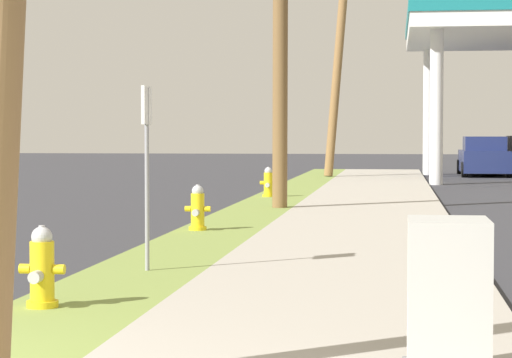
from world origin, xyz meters
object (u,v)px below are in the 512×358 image
object	(u,v)px
street_sign_post	(147,139)
fire_hydrant_second	(198,210)
fire_hydrant_nearest	(42,272)
fire_hydrant_third	(268,184)
utility_pole_background	(338,57)
utility_cabinet	(448,307)
car_navy_by_near_pump	(484,158)

from	to	relation	value
street_sign_post	fire_hydrant_second	bearing A→B (deg)	94.23
fire_hydrant_nearest	fire_hydrant_third	size ratio (longest dim) A/B	1.00
utility_pole_background	utility_cabinet	size ratio (longest dim) A/B	8.29
fire_hydrant_third	car_navy_by_near_pump	distance (m)	18.00
fire_hydrant_third	car_navy_by_near_pump	xyz separation A→B (m)	(6.65, 16.72, 0.28)
fire_hydrant_third	street_sign_post	xyz separation A→B (m)	(0.31, -13.95, 1.19)
fire_hydrant_second	car_navy_by_near_pump	bearing A→B (deg)	75.38
utility_pole_background	car_navy_by_near_pump	distance (m)	7.87
fire_hydrant_nearest	car_navy_by_near_pump	xyz separation A→B (m)	(6.69, 33.28, 0.28)
fire_hydrant_third	fire_hydrant_nearest	bearing A→B (deg)	-90.11
fire_hydrant_nearest	utility_pole_background	world-z (taller)	utility_pole_background
car_navy_by_near_pump	street_sign_post	bearing A→B (deg)	-101.68
fire_hydrant_nearest	fire_hydrant_second	bearing A→B (deg)	90.17
fire_hydrant_nearest	fire_hydrant_third	distance (m)	16.55
fire_hydrant_second	street_sign_post	distance (m)	5.11
utility_pole_background	fire_hydrant_nearest	bearing A→B (deg)	-92.08
utility_pole_background	street_sign_post	world-z (taller)	utility_pole_background
fire_hydrant_second	utility_pole_background	xyz separation A→B (m)	(1.09, 21.71, 4.05)
fire_hydrant_nearest	fire_hydrant_second	distance (m)	7.55
utility_pole_background	car_navy_by_near_pump	xyz separation A→B (m)	(5.62, 4.01, -3.78)
utility_pole_background	car_navy_by_near_pump	size ratio (longest dim) A/B	1.90
fire_hydrant_nearest	fire_hydrant_third	bearing A→B (deg)	89.89
utility_cabinet	car_navy_by_near_pump	world-z (taller)	car_navy_by_near_pump
street_sign_post	car_navy_by_near_pump	world-z (taller)	street_sign_post
fire_hydrant_nearest	fire_hydrant_third	xyz separation A→B (m)	(0.03, 16.55, 0.00)
fire_hydrant_third	utility_pole_background	world-z (taller)	utility_pole_background
fire_hydrant_second	fire_hydrant_nearest	bearing A→B (deg)	-89.83
fire_hydrant_second	street_sign_post	bearing A→B (deg)	-85.77
fire_hydrant_nearest	car_navy_by_near_pump	size ratio (longest dim) A/B	0.16
fire_hydrant_second	car_navy_by_near_pump	distance (m)	26.58
utility_cabinet	street_sign_post	size ratio (longest dim) A/B	0.49
utility_cabinet	street_sign_post	bearing A→B (deg)	122.57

